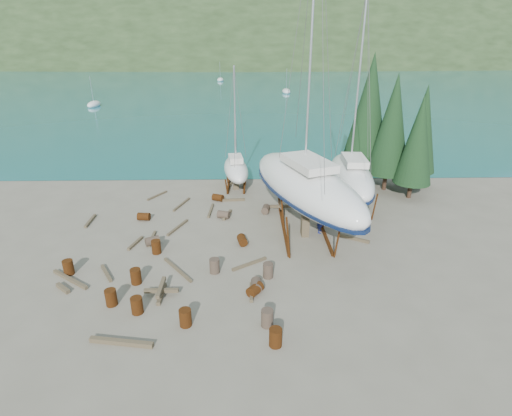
{
  "coord_description": "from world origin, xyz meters",
  "views": [
    {
      "loc": [
        0.3,
        -21.26,
        12.51
      ],
      "look_at": [
        0.84,
        3.0,
        2.14
      ],
      "focal_mm": 28.0,
      "sensor_mm": 36.0,
      "label": 1
    }
  ],
  "objects_px": {
    "large_sailboat_near": "(306,185)",
    "large_sailboat_far": "(351,176)",
    "worker": "(321,219)",
    "small_sailboat_shore": "(236,169)"
  },
  "relations": [
    {
      "from": "large_sailboat_near",
      "to": "large_sailboat_far",
      "type": "relative_size",
      "value": 1.34
    },
    {
      "from": "worker",
      "to": "small_sailboat_shore",
      "type": "bearing_deg",
      "value": 56.95
    },
    {
      "from": "large_sailboat_near",
      "to": "small_sailboat_shore",
      "type": "xyz_separation_m",
      "value": [
        -4.93,
        9.03,
        -1.66
      ]
    },
    {
      "from": "large_sailboat_far",
      "to": "worker",
      "type": "bearing_deg",
      "value": -120.27
    },
    {
      "from": "large_sailboat_far",
      "to": "large_sailboat_near",
      "type": "bearing_deg",
      "value": -130.71
    },
    {
      "from": "small_sailboat_shore",
      "to": "worker",
      "type": "distance_m",
      "value": 11.13
    },
    {
      "from": "large_sailboat_near",
      "to": "large_sailboat_far",
      "type": "bearing_deg",
      "value": 25.39
    },
    {
      "from": "small_sailboat_shore",
      "to": "worker",
      "type": "xyz_separation_m",
      "value": [
        6.07,
        -9.3,
        -0.75
      ]
    },
    {
      "from": "large_sailboat_far",
      "to": "worker",
      "type": "relative_size",
      "value": 8.05
    },
    {
      "from": "large_sailboat_near",
      "to": "worker",
      "type": "height_order",
      "value": "large_sailboat_near"
    }
  ]
}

